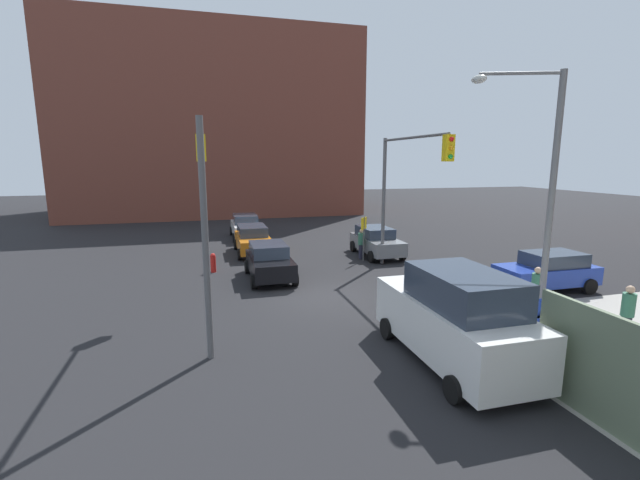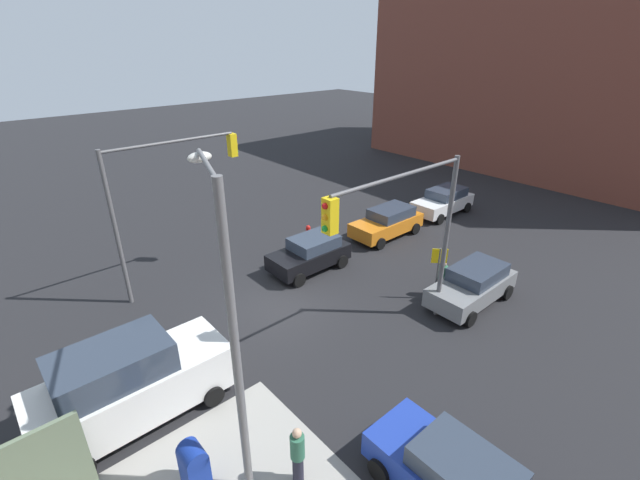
{
  "view_description": "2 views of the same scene",
  "coord_description": "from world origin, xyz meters",
  "px_view_note": "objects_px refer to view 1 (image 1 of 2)",
  "views": [
    {
      "loc": [
        15.98,
        -4.48,
        5.39
      ],
      "look_at": [
        -2.81,
        0.62,
        1.76
      ],
      "focal_mm": 24.0,
      "sensor_mm": 36.0,
      "label": 1
    },
    {
      "loc": [
        8.5,
        12.26,
        10.12
      ],
      "look_at": [
        -2.35,
        -0.18,
        2.31
      ],
      "focal_mm": 24.0,
      "sensor_mm": 36.0,
      "label": 2
    }
  ],
  "objects_px": {
    "traffic_signal_nw_corner": "(406,176)",
    "fire_hydrant": "(213,262)",
    "sedan_white": "(246,226)",
    "coupe_blue": "(548,271)",
    "mailbox_blue": "(544,320)",
    "van_white_delivery": "(455,318)",
    "street_lamp_corner": "(540,183)",
    "traffic_signal_se_corner": "(203,185)",
    "pedestrian_crossing": "(361,244)",
    "pedestrian_walking_north": "(536,291)",
    "pedestrian_waiting": "(627,314)",
    "coupe_gray": "(376,241)",
    "sedan_black": "(269,261)",
    "sedan_orange": "(253,239)"
  },
  "relations": [
    {
      "from": "coupe_blue",
      "to": "coupe_gray",
      "type": "bearing_deg",
      "value": -151.74
    },
    {
      "from": "coupe_gray",
      "to": "van_white_delivery",
      "type": "relative_size",
      "value": 0.79
    },
    {
      "from": "coupe_blue",
      "to": "van_white_delivery",
      "type": "height_order",
      "value": "van_white_delivery"
    },
    {
      "from": "fire_hydrant",
      "to": "sedan_black",
      "type": "relative_size",
      "value": 0.24
    },
    {
      "from": "pedestrian_walking_north",
      "to": "fire_hydrant",
      "type": "bearing_deg",
      "value": -159.41
    },
    {
      "from": "coupe_blue",
      "to": "pedestrian_waiting",
      "type": "height_order",
      "value": "pedestrian_waiting"
    },
    {
      "from": "pedestrian_waiting",
      "to": "street_lamp_corner",
      "type": "bearing_deg",
      "value": -67.27
    },
    {
      "from": "coupe_blue",
      "to": "pedestrian_walking_north",
      "type": "xyz_separation_m",
      "value": [
        2.46,
        -2.78,
        0.09
      ]
    },
    {
      "from": "sedan_black",
      "to": "pedestrian_crossing",
      "type": "height_order",
      "value": "pedestrian_crossing"
    },
    {
      "from": "fire_hydrant",
      "to": "sedan_white",
      "type": "relative_size",
      "value": 0.22
    },
    {
      "from": "coupe_blue",
      "to": "van_white_delivery",
      "type": "distance_m",
      "value": 8.88
    },
    {
      "from": "traffic_signal_nw_corner",
      "to": "pedestrian_crossing",
      "type": "relative_size",
      "value": 3.89
    },
    {
      "from": "mailbox_blue",
      "to": "coupe_gray",
      "type": "height_order",
      "value": "coupe_gray"
    },
    {
      "from": "traffic_signal_se_corner",
      "to": "pedestrian_waiting",
      "type": "height_order",
      "value": "traffic_signal_se_corner"
    },
    {
      "from": "sedan_black",
      "to": "sedan_orange",
      "type": "height_order",
      "value": "same"
    },
    {
      "from": "pedestrian_waiting",
      "to": "sedan_white",
      "type": "bearing_deg",
      "value": -92.09
    },
    {
      "from": "van_white_delivery",
      "to": "coupe_gray",
      "type": "bearing_deg",
      "value": 166.36
    },
    {
      "from": "sedan_orange",
      "to": "van_white_delivery",
      "type": "bearing_deg",
      "value": 13.35
    },
    {
      "from": "pedestrian_walking_north",
      "to": "coupe_blue",
      "type": "bearing_deg",
      "value": 102.83
    },
    {
      "from": "coupe_gray",
      "to": "sedan_white",
      "type": "relative_size",
      "value": 0.98
    },
    {
      "from": "mailbox_blue",
      "to": "sedan_white",
      "type": "height_order",
      "value": "sedan_white"
    },
    {
      "from": "traffic_signal_nw_corner",
      "to": "pedestrian_walking_north",
      "type": "height_order",
      "value": "traffic_signal_nw_corner"
    },
    {
      "from": "traffic_signal_se_corner",
      "to": "pedestrian_waiting",
      "type": "distance_m",
      "value": 13.26
    },
    {
      "from": "traffic_signal_se_corner",
      "to": "pedestrian_crossing",
      "type": "bearing_deg",
      "value": 134.18
    },
    {
      "from": "van_white_delivery",
      "to": "sedan_black",
      "type": "bearing_deg",
      "value": -159.85
    },
    {
      "from": "traffic_signal_nw_corner",
      "to": "pedestrian_waiting",
      "type": "bearing_deg",
      "value": 18.07
    },
    {
      "from": "mailbox_blue",
      "to": "pedestrian_waiting",
      "type": "height_order",
      "value": "pedestrian_waiting"
    },
    {
      "from": "traffic_signal_se_corner",
      "to": "van_white_delivery",
      "type": "distance_m",
      "value": 8.31
    },
    {
      "from": "traffic_signal_nw_corner",
      "to": "sedan_orange",
      "type": "distance_m",
      "value": 9.99
    },
    {
      "from": "mailbox_blue",
      "to": "van_white_delivery",
      "type": "distance_m",
      "value": 3.26
    },
    {
      "from": "coupe_gray",
      "to": "pedestrian_walking_north",
      "type": "distance_m",
      "value": 10.67
    },
    {
      "from": "traffic_signal_se_corner",
      "to": "mailbox_blue",
      "type": "bearing_deg",
      "value": 67.5
    },
    {
      "from": "pedestrian_waiting",
      "to": "mailbox_blue",
      "type": "bearing_deg",
      "value": -39.83
    },
    {
      "from": "mailbox_blue",
      "to": "sedan_white",
      "type": "distance_m",
      "value": 21.34
    },
    {
      "from": "coupe_gray",
      "to": "traffic_signal_nw_corner",
      "type": "bearing_deg",
      "value": -5.67
    },
    {
      "from": "traffic_signal_se_corner",
      "to": "mailbox_blue",
      "type": "height_order",
      "value": "traffic_signal_se_corner"
    },
    {
      "from": "traffic_signal_nw_corner",
      "to": "fire_hydrant",
      "type": "xyz_separation_m",
      "value": [
        -2.91,
        -8.7,
        -4.19
      ]
    },
    {
      "from": "van_white_delivery",
      "to": "street_lamp_corner",
      "type": "bearing_deg",
      "value": 111.5
    },
    {
      "from": "street_lamp_corner",
      "to": "mailbox_blue",
      "type": "bearing_deg",
      "value": -21.92
    },
    {
      "from": "sedan_white",
      "to": "van_white_delivery",
      "type": "xyz_separation_m",
      "value": [
        20.56,
        3.55,
        0.44
      ]
    },
    {
      "from": "mailbox_blue",
      "to": "pedestrian_crossing",
      "type": "bearing_deg",
      "value": -174.29
    },
    {
      "from": "coupe_gray",
      "to": "pedestrian_crossing",
      "type": "bearing_deg",
      "value": -63.72
    },
    {
      "from": "mailbox_blue",
      "to": "coupe_blue",
      "type": "height_order",
      "value": "coupe_blue"
    },
    {
      "from": "sedan_white",
      "to": "van_white_delivery",
      "type": "relative_size",
      "value": 0.8
    },
    {
      "from": "pedestrian_crossing",
      "to": "pedestrian_walking_north",
      "type": "height_order",
      "value": "pedestrian_walking_north"
    },
    {
      "from": "street_lamp_corner",
      "to": "pedestrian_crossing",
      "type": "height_order",
      "value": "street_lamp_corner"
    },
    {
      "from": "mailbox_blue",
      "to": "van_white_delivery",
      "type": "relative_size",
      "value": 0.26
    },
    {
      "from": "fire_hydrant",
      "to": "coupe_gray",
      "type": "relative_size",
      "value": 0.22
    },
    {
      "from": "pedestrian_crossing",
      "to": "pedestrian_waiting",
      "type": "bearing_deg",
      "value": 152.5
    },
    {
      "from": "sedan_white",
      "to": "coupe_blue",
      "type": "relative_size",
      "value": 1.07
    }
  ]
}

